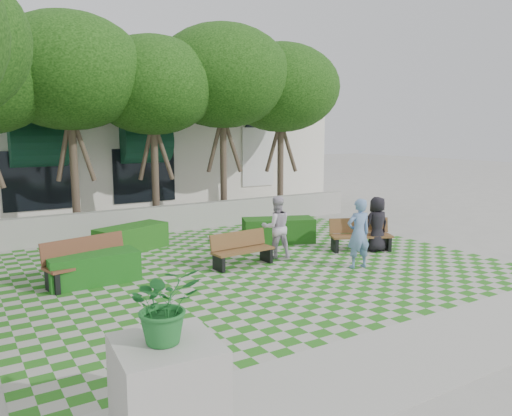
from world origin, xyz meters
TOP-DOWN VIEW (x-y plane):
  - ground at (0.00, 0.00)m, footprint 90.00×90.00m
  - lawn at (0.00, 1.00)m, footprint 12.00×12.00m
  - sidewalk_south at (0.00, -4.70)m, footprint 16.00×2.00m
  - retaining_wall at (0.00, 6.20)m, footprint 15.00×0.36m
  - bench_east at (3.59, 0.76)m, footprint 1.83×1.26m
  - bench_mid at (-0.15, 1.14)m, footprint 1.69×0.67m
  - bench_west at (-3.83, 1.73)m, footprint 2.08×1.10m
  - hedge_midright at (2.16, 2.86)m, footprint 2.33×1.62m
  - hedge_midleft at (-2.04, 4.20)m, footprint 2.27×1.54m
  - hedge_west at (-3.75, 1.65)m, footprint 1.99×0.81m
  - planter_front at (-4.48, -4.61)m, footprint 1.22×1.22m
  - person_blue at (2.25, -0.56)m, footprint 0.71×0.53m
  - person_dark at (3.91, 0.44)m, footprint 0.80×0.54m
  - person_white at (1.08, 1.38)m, footprint 0.97×0.85m
  - tree_row at (-1.86, 5.95)m, footprint 17.70×13.40m
  - building at (0.93, 14.08)m, footprint 18.00×8.92m

SIDE VIEW (x-z plane):
  - ground at x=0.00m, z-range 0.00..0.00m
  - sidewalk_south at x=0.00m, z-range 0.00..0.01m
  - lawn at x=0.00m, z-range 0.01..0.01m
  - hedge_west at x=-3.75m, z-range 0.00..0.69m
  - hedge_midleft at x=-2.04m, z-range 0.00..0.74m
  - hedge_midright at x=2.16m, z-range 0.00..0.76m
  - bench_mid at x=-0.15m, z-range -0.02..0.85m
  - bench_east at x=3.59m, z-range -0.02..0.90m
  - retaining_wall at x=0.00m, z-range 0.00..0.90m
  - bench_west at x=-3.83m, z-range -0.02..1.02m
  - person_dark at x=3.91m, z-range 0.00..1.58m
  - planter_front at x=-4.48m, z-range -0.19..1.81m
  - person_white at x=1.08m, z-range 0.00..1.69m
  - person_blue at x=2.25m, z-range 0.00..1.77m
  - building at x=0.93m, z-range -0.06..5.09m
  - tree_row at x=-1.86m, z-range 1.47..8.88m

